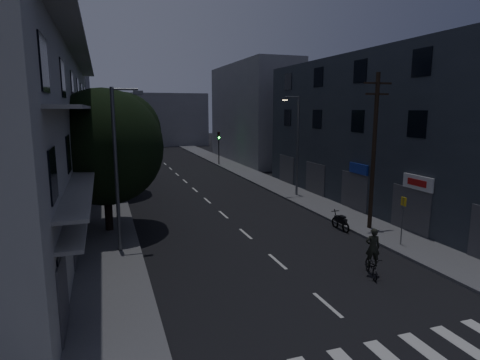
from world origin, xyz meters
TOP-DOWN VIEW (x-y plane):
  - ground at (0.00, 25.00)m, footprint 160.00×160.00m
  - sidewalk_left at (-7.50, 25.00)m, footprint 3.00×90.00m
  - sidewalk_right at (7.50, 25.00)m, footprint 3.00×90.00m
  - lane_markings at (0.00, 31.25)m, footprint 0.15×60.50m
  - building_left at (-11.98, 18.00)m, footprint 7.00×36.00m
  - building_right at (11.99, 14.00)m, footprint 6.19×28.00m
  - building_far_left at (-12.00, 48.00)m, footprint 6.00×20.00m
  - building_far_right at (12.00, 42.00)m, footprint 6.00×20.00m
  - building_far_end at (0.00, 70.00)m, footprint 24.00×8.00m
  - tree_near at (-7.37, 13.97)m, footprint 6.61×6.61m
  - tree_mid at (-7.19, 24.47)m, footprint 6.77×6.77m
  - tree_far at (-7.20, 32.72)m, footprint 6.01×6.01m
  - traffic_signal_far_right at (6.37, 38.99)m, footprint 0.28×0.37m
  - traffic_signal_far_left at (-6.34, 40.84)m, footprint 0.28×0.37m
  - street_lamp_left_near at (-6.87, 10.14)m, footprint 1.51×0.25m
  - street_lamp_right at (7.25, 19.15)m, footprint 1.51×0.25m
  - street_lamp_left_far at (-6.86, 30.26)m, footprint 1.51×0.25m
  - utility_pole at (7.25, 9.33)m, footprint 1.80×0.24m
  - bus_stop_sign at (6.91, 6.25)m, footprint 0.06×0.35m
  - motorcycle at (5.63, 9.92)m, footprint 0.52×1.82m
  - cyclist at (3.19, 3.71)m, footprint 1.15×1.78m

SIDE VIEW (x-z plane):
  - ground at x=0.00m, z-range 0.00..0.00m
  - lane_markings at x=0.00m, z-range 0.00..0.01m
  - sidewalk_left at x=-7.50m, z-range 0.00..0.15m
  - sidewalk_right at x=7.50m, z-range 0.00..0.15m
  - motorcycle at x=5.63m, z-range -0.12..1.05m
  - cyclist at x=3.19m, z-range -0.35..1.78m
  - bus_stop_sign at x=6.91m, z-range 0.63..3.15m
  - traffic_signal_far_right at x=6.37m, z-range 1.05..5.15m
  - traffic_signal_far_left at x=-6.34m, z-range 1.05..5.15m
  - street_lamp_left_near at x=-6.87m, z-range 0.60..8.60m
  - street_lamp_right at x=7.25m, z-range 0.60..8.60m
  - street_lamp_left_far at x=-6.86m, z-range 0.60..8.60m
  - tree_far at x=-7.20m, z-range 1.09..8.53m
  - utility_pole at x=7.25m, z-range 0.37..9.37m
  - building_far_end at x=0.00m, z-range 0.00..10.00m
  - tree_near at x=-7.37m, z-range 1.17..9.32m
  - tree_mid at x=-7.19m, z-range 1.19..9.52m
  - building_right at x=11.99m, z-range 0.00..11.00m
  - building_far_right at x=12.00m, z-range 0.00..13.00m
  - building_left at x=-11.98m, z-range -0.01..13.99m
  - building_far_left at x=-12.00m, z-range 0.00..16.00m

